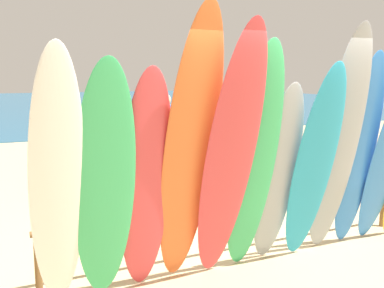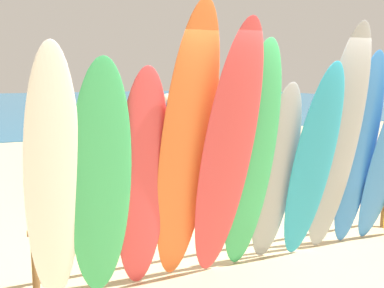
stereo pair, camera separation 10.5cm
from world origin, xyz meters
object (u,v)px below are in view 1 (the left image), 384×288
object	(u,v)px
surfboard_white_0	(57,183)
surfboard_rack	(242,211)
surfboard_green_1	(105,185)
surfboard_grey_8	(339,143)
surfboard_orange_3	(190,152)
surfboard_red_4	(230,158)
surfboard_grey_6	(278,175)
surfboard_blue_9	(359,152)
beachgoer_photographing	(98,136)
surfboard_red_2	(146,183)
beachgoer_strolling	(165,130)
surfboard_green_5	(254,161)
distant_boat	(150,113)
surfboard_teal_7	(314,165)

from	to	relation	value
surfboard_white_0	surfboard_rack	bearing A→B (deg)	13.99
surfboard_green_1	surfboard_grey_8	distance (m)	2.73
surfboard_orange_3	surfboard_grey_8	world-z (taller)	surfboard_orange_3
surfboard_red_4	surfboard_grey_6	size ratio (longest dim) A/B	1.30
surfboard_blue_9	beachgoer_photographing	world-z (taller)	surfboard_blue_9
surfboard_red_2	beachgoer_strolling	world-z (taller)	surfboard_red_2
surfboard_rack	beachgoer_strolling	distance (m)	4.06
surfboard_rack	surfboard_red_4	xyz separation A→B (m)	(-0.54, -0.64, 0.79)
surfboard_red_2	surfboard_green_5	xyz separation A→B (m)	(1.17, -0.06, 0.13)
beachgoer_strolling	distant_boat	bearing A→B (deg)	22.40
surfboard_green_5	surfboard_teal_7	bearing A→B (deg)	-3.71
surfboard_blue_9	surfboard_red_4	bearing A→B (deg)	-168.72
beachgoer_photographing	distant_boat	xyz separation A→B (m)	(6.03, 14.05, -0.88)
surfboard_red_2	beachgoer_strolling	bearing A→B (deg)	66.10
beachgoer_photographing	distant_boat	world-z (taller)	beachgoer_photographing
surfboard_green_1	surfboard_green_5	world-z (taller)	surfboard_green_5
surfboard_green_5	beachgoer_photographing	xyz separation A→B (m)	(-0.65, 4.24, -0.24)
surfboard_orange_3	surfboard_grey_6	size ratio (longest dim) A/B	1.36
surfboard_green_5	surfboard_white_0	bearing A→B (deg)	179.83
surfboard_green_5	beachgoer_photographing	bearing A→B (deg)	98.73
surfboard_green_1	surfboard_blue_9	bearing A→B (deg)	1.91
beachgoer_photographing	surfboard_grey_6	bearing A→B (deg)	125.04
surfboard_red_2	surfboard_teal_7	size ratio (longest dim) A/B	0.96
surfboard_green_5	surfboard_teal_7	xyz separation A→B (m)	(0.75, -0.05, -0.10)
surfboard_red_4	distant_boat	size ratio (longest dim) A/B	0.81
distant_boat	surfboard_white_0	bearing A→B (deg)	-111.94
surfboard_rack	beachgoer_strolling	xyz separation A→B (m)	(0.61, 3.99, 0.48)
surfboard_red_4	surfboard_grey_8	distance (m)	1.52
distant_boat	surfboard_rack	bearing A→B (deg)	-106.32
distant_boat	surfboard_grey_6	bearing A→B (deg)	-105.41
beachgoer_strolling	surfboard_blue_9	bearing A→B (deg)	-129.39
surfboard_grey_6	beachgoer_photographing	world-z (taller)	surfboard_grey_6
surfboard_green_1	surfboard_grey_6	bearing A→B (deg)	2.46
surfboard_rack	surfboard_grey_8	distance (m)	1.36
surfboard_blue_9	beachgoer_photographing	size ratio (longest dim) A/B	1.40
surfboard_rack	surfboard_blue_9	distance (m)	1.58
surfboard_rack	distant_boat	world-z (taller)	surfboard_rack
surfboard_red_4	surfboard_grey_8	world-z (taller)	surfboard_grey_8
surfboard_rack	surfboard_red_2	size ratio (longest dim) A/B	2.11
surfboard_rack	surfboard_green_1	size ratio (longest dim) A/B	2.03
surfboard_green_5	surfboard_grey_8	world-z (taller)	surfboard_grey_8
surfboard_white_0	distant_boat	world-z (taller)	surfboard_white_0
surfboard_white_0	surfboard_teal_7	xyz separation A→B (m)	(2.73, -0.06, -0.07)
surfboard_grey_8	beachgoer_strolling	bearing A→B (deg)	98.57
surfboard_orange_3	beachgoer_photographing	size ratio (longest dim) A/B	1.65
surfboard_red_4	surfboard_green_5	xyz separation A→B (m)	(0.36, 0.12, -0.08)
surfboard_grey_6	surfboard_grey_8	distance (m)	0.85
surfboard_white_0	surfboard_orange_3	size ratio (longest dim) A/B	0.86
surfboard_rack	surfboard_orange_3	bearing A→B (deg)	-149.44
surfboard_grey_6	beachgoer_strolling	world-z (taller)	surfboard_grey_6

